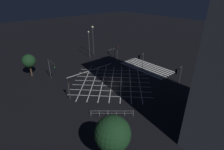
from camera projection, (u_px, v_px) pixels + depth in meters
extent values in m
plane|color=black|center=(112.00, 81.00, 37.62)|extent=(200.00, 200.00, 0.00)
cube|color=silver|center=(139.00, 70.00, 42.91)|extent=(13.23, 0.50, 0.01)
cube|color=silver|center=(142.00, 69.00, 43.44)|extent=(13.23, 0.50, 0.01)
cube|color=silver|center=(144.00, 68.00, 43.97)|extent=(13.23, 0.50, 0.01)
cube|color=silver|center=(146.00, 67.00, 44.50)|extent=(13.23, 0.50, 0.01)
cube|color=silver|center=(149.00, 66.00, 45.04)|extent=(13.23, 0.50, 0.01)
cube|color=silver|center=(151.00, 65.00, 45.57)|extent=(13.23, 0.50, 0.01)
cube|color=silver|center=(153.00, 65.00, 46.10)|extent=(13.23, 0.50, 0.01)
cube|color=silver|center=(114.00, 70.00, 42.89)|extent=(11.53, 11.53, 0.01)
cube|color=silver|center=(139.00, 82.00, 37.26)|extent=(11.53, 11.53, 0.01)
cube|color=silver|center=(113.00, 74.00, 41.13)|extent=(11.53, 11.53, 0.01)
cube|color=silver|center=(130.00, 82.00, 37.38)|extent=(11.53, 11.53, 0.01)
cube|color=silver|center=(113.00, 77.00, 39.37)|extent=(11.53, 11.53, 0.01)
cube|color=silver|center=(121.00, 82.00, 37.50)|extent=(11.53, 11.53, 0.01)
cube|color=silver|center=(112.00, 81.00, 37.61)|extent=(11.53, 11.53, 0.01)
cube|color=silver|center=(112.00, 81.00, 37.61)|extent=(11.53, 11.53, 0.01)
cube|color=silver|center=(111.00, 86.00, 35.86)|extent=(11.53, 11.53, 0.01)
cube|color=silver|center=(103.00, 81.00, 37.73)|extent=(11.53, 11.53, 0.01)
cube|color=silver|center=(111.00, 91.00, 34.10)|extent=(11.53, 11.53, 0.01)
cube|color=silver|center=(94.00, 81.00, 37.85)|extent=(11.53, 11.53, 0.01)
cube|color=silver|center=(110.00, 96.00, 32.34)|extent=(11.53, 11.53, 0.01)
cube|color=silver|center=(85.00, 81.00, 37.97)|extent=(11.53, 11.53, 0.01)
cube|color=silver|center=(91.00, 70.00, 42.93)|extent=(0.30, 13.23, 0.01)
cylinder|color=#424244|center=(180.00, 75.00, 36.28)|extent=(0.11, 0.11, 3.82)
cylinder|color=#424244|center=(179.00, 68.00, 34.89)|extent=(0.09, 2.09, 0.09)
cube|color=black|center=(176.00, 72.00, 34.47)|extent=(0.28, 0.16, 0.90)
sphere|color=red|center=(176.00, 70.00, 34.27)|extent=(0.18, 0.18, 0.18)
sphere|color=black|center=(176.00, 72.00, 34.40)|extent=(0.18, 0.18, 0.18)
sphere|color=black|center=(175.00, 73.00, 34.53)|extent=(0.18, 0.18, 0.18)
cube|color=black|center=(176.00, 72.00, 34.52)|extent=(0.36, 0.02, 0.98)
cylinder|color=#424244|center=(114.00, 54.00, 49.04)|extent=(0.11, 0.11, 3.27)
cylinder|color=#424244|center=(111.00, 49.00, 47.70)|extent=(0.09, 2.36, 0.09)
cube|color=black|center=(108.00, 52.00, 47.20)|extent=(0.28, 0.16, 0.90)
sphere|color=black|center=(107.00, 51.00, 47.00)|extent=(0.18, 0.18, 0.18)
sphere|color=orange|center=(107.00, 52.00, 47.13)|extent=(0.18, 0.18, 0.18)
sphere|color=black|center=(107.00, 53.00, 47.26)|extent=(0.18, 0.18, 0.18)
cube|color=black|center=(108.00, 52.00, 47.25)|extent=(0.36, 0.02, 0.98)
cylinder|color=#424244|center=(50.00, 69.00, 37.97)|extent=(0.11, 0.11, 4.54)
cylinder|color=#424244|center=(51.00, 62.00, 36.08)|extent=(2.84, 0.09, 0.09)
cube|color=black|center=(54.00, 66.00, 35.31)|extent=(0.16, 0.28, 0.90)
sphere|color=black|center=(54.00, 65.00, 35.11)|extent=(0.18, 0.18, 0.18)
sphere|color=black|center=(54.00, 66.00, 35.24)|extent=(0.18, 0.18, 0.18)
sphere|color=green|center=(55.00, 67.00, 35.37)|extent=(0.18, 0.18, 0.18)
cube|color=black|center=(54.00, 66.00, 35.38)|extent=(0.02, 0.36, 0.98)
cylinder|color=#424244|center=(143.00, 61.00, 42.58)|extent=(0.11, 0.11, 4.14)
cylinder|color=#424244|center=(141.00, 55.00, 41.26)|extent=(0.09, 1.61, 0.09)
cube|color=black|center=(139.00, 57.00, 40.98)|extent=(0.28, 0.16, 0.90)
sphere|color=red|center=(139.00, 56.00, 40.78)|extent=(0.18, 0.18, 0.18)
sphere|color=black|center=(139.00, 57.00, 40.92)|extent=(0.18, 0.18, 0.18)
sphere|color=black|center=(138.00, 58.00, 41.05)|extent=(0.18, 0.18, 0.18)
cube|color=black|center=(139.00, 57.00, 41.03)|extent=(0.36, 0.02, 0.98)
cylinder|color=#424244|center=(117.00, 52.00, 49.44)|extent=(0.11, 0.11, 3.85)
cube|color=black|center=(118.00, 47.00, 48.73)|extent=(0.16, 0.28, 0.90)
sphere|color=red|center=(118.00, 46.00, 48.52)|extent=(0.18, 0.18, 0.18)
sphere|color=black|center=(118.00, 47.00, 48.65)|extent=(0.18, 0.18, 0.18)
sphere|color=black|center=(118.00, 48.00, 48.78)|extent=(0.18, 0.18, 0.18)
cube|color=black|center=(117.00, 47.00, 48.79)|extent=(0.02, 0.36, 0.98)
cylinder|color=#424244|center=(69.00, 91.00, 30.75)|extent=(0.11, 0.11, 3.36)
cube|color=black|center=(69.00, 85.00, 30.32)|extent=(0.28, 0.16, 0.90)
sphere|color=red|center=(69.00, 83.00, 30.25)|extent=(0.18, 0.18, 0.18)
sphere|color=black|center=(70.00, 85.00, 30.38)|extent=(0.18, 0.18, 0.18)
sphere|color=black|center=(70.00, 86.00, 30.51)|extent=(0.18, 0.18, 0.18)
cube|color=black|center=(68.00, 85.00, 30.26)|extent=(0.36, 0.02, 0.98)
cylinder|color=#424244|center=(93.00, 42.00, 51.23)|extent=(0.14, 0.14, 8.13)
sphere|color=#F9E0B2|center=(92.00, 27.00, 49.38)|extent=(0.58, 0.58, 0.58)
cylinder|color=#424244|center=(89.00, 45.00, 49.35)|extent=(0.14, 0.14, 7.31)
sphere|color=#F9E0B2|center=(88.00, 32.00, 47.69)|extent=(0.45, 0.45, 0.45)
cylinder|color=#473323|center=(31.00, 71.00, 39.70)|extent=(0.34, 0.34, 2.47)
sphere|color=#143319|center=(29.00, 61.00, 38.68)|extent=(2.98, 2.98, 2.98)
sphere|color=#143319|center=(113.00, 134.00, 18.29)|extent=(3.93, 3.93, 3.93)
cylinder|color=#9EA0A5|center=(91.00, 113.00, 27.00)|extent=(0.05, 0.05, 1.05)
cylinder|color=#9EA0A5|center=(99.00, 113.00, 27.00)|extent=(0.05, 0.05, 1.05)
cylinder|color=#9EA0A5|center=(108.00, 113.00, 27.00)|extent=(0.05, 0.05, 1.05)
cylinder|color=#9EA0A5|center=(116.00, 113.00, 27.00)|extent=(0.05, 0.05, 1.05)
cylinder|color=#9EA0A5|center=(125.00, 113.00, 27.00)|extent=(0.05, 0.05, 1.05)
cylinder|color=#9EA0A5|center=(133.00, 113.00, 27.00)|extent=(0.05, 0.05, 1.05)
cylinder|color=#9EA0A5|center=(112.00, 111.00, 26.78)|extent=(4.35, 4.97, 0.04)
cylinder|color=#9EA0A5|center=(112.00, 113.00, 26.97)|extent=(4.35, 4.97, 0.04)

